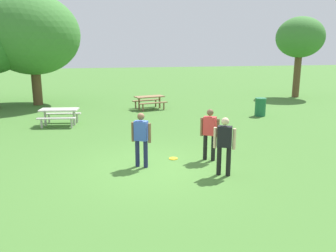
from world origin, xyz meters
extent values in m
plane|color=#447530|center=(0.00, 0.00, 0.00)|extent=(120.00, 120.00, 0.00)
cylinder|color=black|center=(1.86, -1.15, 0.41)|extent=(0.13, 0.13, 0.82)
cylinder|color=black|center=(1.64, -1.01, 0.41)|extent=(0.13, 0.13, 0.82)
cube|color=black|center=(1.75, -1.08, 1.11)|extent=(0.44, 0.38, 0.58)
sphere|color=beige|center=(1.75, -1.08, 1.53)|extent=(0.21, 0.21, 0.21)
cylinder|color=beige|center=(1.97, -1.21, 1.06)|extent=(0.09, 0.09, 0.58)
cylinder|color=beige|center=(1.53, -0.95, 1.06)|extent=(0.09, 0.09, 0.58)
cylinder|color=#1E234C|center=(-0.44, 0.23, 0.41)|extent=(0.13, 0.13, 0.82)
cylinder|color=#1E234C|center=(-0.22, 0.10, 0.41)|extent=(0.13, 0.13, 0.82)
cube|color=#3856B7|center=(-0.33, 0.16, 1.11)|extent=(0.44, 0.38, 0.58)
sphere|color=brown|center=(-0.33, 0.16, 1.53)|extent=(0.21, 0.21, 0.21)
cylinder|color=brown|center=(-0.56, 0.30, 1.06)|extent=(0.09, 0.09, 0.58)
cylinder|color=brown|center=(-0.11, 0.03, 1.06)|extent=(0.09, 0.09, 0.58)
cylinder|color=black|center=(1.95, 0.18, 0.41)|extent=(0.13, 0.13, 0.82)
cylinder|color=black|center=(1.74, 0.33, 0.41)|extent=(0.13, 0.13, 0.82)
cube|color=#D83838|center=(1.85, 0.26, 1.11)|extent=(0.44, 0.40, 0.58)
sphere|color=brown|center=(1.85, 0.26, 1.53)|extent=(0.21, 0.21, 0.21)
cylinder|color=brown|center=(2.06, 0.11, 1.06)|extent=(0.09, 0.09, 0.58)
cylinder|color=brown|center=(1.64, 0.41, 1.06)|extent=(0.09, 0.09, 0.58)
cylinder|color=yellow|center=(0.78, 0.64, 0.01)|extent=(0.28, 0.28, 0.03)
cube|color=beige|center=(-3.00, 6.75, 0.74)|extent=(1.82, 1.08, 0.06)
cube|color=#B6B2A8|center=(-3.11, 6.18, 0.44)|extent=(1.72, 0.59, 0.05)
cube|color=#B6B2A8|center=(-2.89, 7.31, 0.44)|extent=(1.72, 0.59, 0.05)
cylinder|color=#B6B2A8|center=(-3.65, 6.88, 0.35)|extent=(0.11, 0.11, 0.71)
cylinder|color=#B6B2A8|center=(-3.76, 6.31, 0.21)|extent=(0.09, 0.09, 0.41)
cylinder|color=#B6B2A8|center=(-3.54, 7.45, 0.21)|extent=(0.09, 0.09, 0.41)
cylinder|color=#B6B2A8|center=(-2.35, 6.61, 0.35)|extent=(0.11, 0.11, 0.71)
cylinder|color=#B6B2A8|center=(-2.46, 6.05, 0.21)|extent=(0.09, 0.09, 0.41)
cylinder|color=#B6B2A8|center=(-2.24, 7.18, 0.21)|extent=(0.09, 0.09, 0.41)
cube|color=olive|center=(1.92, 10.03, 0.74)|extent=(1.82, 1.09, 0.06)
cube|color=olive|center=(2.04, 9.47, 0.44)|extent=(1.72, 0.61, 0.05)
cube|color=olive|center=(1.80, 10.60, 0.44)|extent=(1.72, 0.61, 0.05)
cylinder|color=olive|center=(1.27, 9.90, 0.35)|extent=(0.11, 0.11, 0.71)
cylinder|color=olive|center=(1.39, 9.33, 0.21)|extent=(0.09, 0.09, 0.41)
cylinder|color=olive|center=(1.15, 10.46, 0.21)|extent=(0.09, 0.09, 0.41)
cylinder|color=olive|center=(2.56, 10.17, 0.35)|extent=(0.11, 0.11, 0.71)
cylinder|color=olive|center=(2.68, 9.60, 0.21)|extent=(0.09, 0.09, 0.41)
cylinder|color=olive|center=(2.44, 10.74, 0.21)|extent=(0.09, 0.09, 0.41)
cylinder|color=#1E663D|center=(7.16, 6.42, 0.45)|extent=(0.56, 0.56, 0.90)
cylinder|color=#287A4B|center=(7.16, 6.42, 0.93)|extent=(0.59, 0.59, 0.06)
cylinder|color=brown|center=(-4.68, 13.40, 1.39)|extent=(0.59, 0.59, 2.78)
ellipsoid|color=#3D7A33|center=(-4.68, 13.40, 4.36)|extent=(5.75, 5.75, 4.89)
cylinder|color=brown|center=(13.53, 12.45, 1.70)|extent=(0.50, 0.50, 3.40)
ellipsoid|color=#3D7A33|center=(13.53, 12.45, 4.34)|extent=(3.40, 3.40, 2.89)
camera|label=1|loc=(-1.95, -9.18, 3.39)|focal=35.64mm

